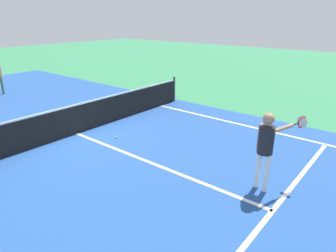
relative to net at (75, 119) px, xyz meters
The scene contains 8 objects.
ground_plane 0.49m from the net, ahead, with size 60.00×60.00×0.00m, color #337F51.
court_surface_inbounds 0.49m from the net, ahead, with size 10.62×24.40×0.00m, color #234C93.
line_sideline_right 7.24m from the net, 55.34° to the right, with size 0.10×11.89×0.01m, color white.
line_service_near 6.42m from the net, 90.00° to the right, with size 8.22×0.10×0.01m, color white.
line_center_service 3.24m from the net, 90.00° to the right, with size 0.10×6.40×0.01m, color white.
net is the anchor object (origin of this frame).
player_near 5.96m from the net, 83.92° to the right, with size 1.15×0.74×1.74m.
tennis_ball_near_net 1.47m from the net, 66.13° to the right, with size 0.07×0.07×0.07m, color #CCE033.
Camera 1 is at (-5.07, -7.92, 3.56)m, focal length 32.11 mm.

